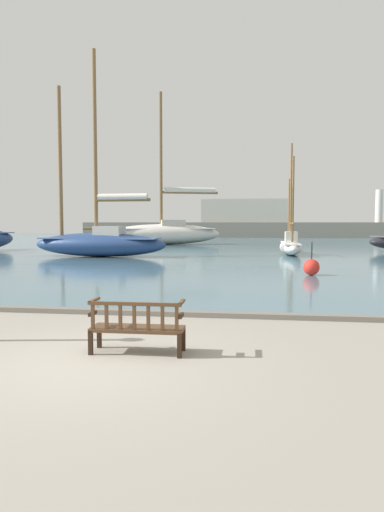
{
  "coord_description": "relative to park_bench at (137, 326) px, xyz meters",
  "views": [
    {
      "loc": [
        2.59,
        -6.86,
        2.24
      ],
      "look_at": [
        0.31,
        10.0,
        1.0
      ],
      "focal_mm": 32.0,
      "sensor_mm": 36.0,
      "label": 1
    }
  ],
  "objects": [
    {
      "name": "far_breakwater",
      "position": [
        -0.01,
        59.97,
        1.44
      ],
      "size": [
        46.19,
        2.4,
        6.88
      ],
      "color": "slate",
      "rests_on": "ground"
    },
    {
      "name": "channel_buoy",
      "position": [
        4.34,
        11.66,
        -0.05
      ],
      "size": [
        0.67,
        0.67,
        1.37
      ],
      "color": "red",
      "rests_on": "harbor_water"
    },
    {
      "name": "harbor_water",
      "position": [
        -0.63,
        43.35,
        -0.43
      ],
      "size": [
        100.0,
        80.0,
        0.08
      ],
      "primitive_type": "cube",
      "color": "slate",
      "rests_on": "ground"
    },
    {
      "name": "quay_edge_kerb",
      "position": [
        -0.63,
        3.2,
        -0.41
      ],
      "size": [
        40.0,
        0.3,
        0.12
      ],
      "primitive_type": "cube",
      "color": "slate",
      "rests_on": "ground"
    },
    {
      "name": "sailboat_nearest_starboard",
      "position": [
        -6.79,
        37.01,
        0.89
      ],
      "size": [
        13.32,
        6.72,
        14.84
      ],
      "color": "silver",
      "rests_on": "harbor_water"
    },
    {
      "name": "sailboat_far_starboard",
      "position": [
        4.46,
        24.07,
        0.29
      ],
      "size": [
        1.44,
        6.94,
        7.51
      ],
      "color": "silver",
      "rests_on": "harbor_water"
    },
    {
      "name": "sailboat_centre_channel",
      "position": [
        -7.77,
        20.55,
        0.67
      ],
      "size": [
        8.86,
        2.98,
        12.95
      ],
      "color": "navy",
      "rests_on": "harbor_water"
    },
    {
      "name": "ground_plane",
      "position": [
        -0.63,
        -0.65,
        -0.47
      ],
      "size": [
        160.0,
        160.0,
        0.0
      ],
      "primitive_type": "plane",
      "color": "gray"
    },
    {
      "name": "park_bench",
      "position": [
        0.0,
        0.0,
        0.0
      ],
      "size": [
        1.6,
        0.53,
        0.92
      ],
      "color": "black",
      "rests_on": "ground"
    }
  ]
}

